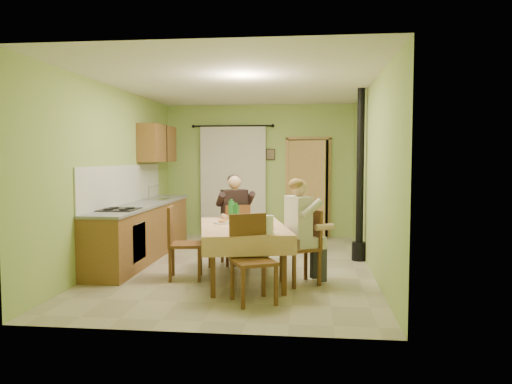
# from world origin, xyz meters

# --- Properties ---
(floor) EXTENTS (4.00, 6.00, 0.01)m
(floor) POSITION_xyz_m (0.00, 0.00, 0.00)
(floor) COLOR tan
(floor) RESTS_ON ground
(room_shell) EXTENTS (4.04, 6.04, 2.82)m
(room_shell) POSITION_xyz_m (0.00, 0.00, 1.82)
(room_shell) COLOR #9FBD61
(room_shell) RESTS_ON ground
(kitchen_run) EXTENTS (0.64, 3.64, 1.56)m
(kitchen_run) POSITION_xyz_m (-1.71, 0.40, 0.48)
(kitchen_run) COLOR brown
(kitchen_run) RESTS_ON ground
(upper_cabinets) EXTENTS (0.35, 1.40, 0.70)m
(upper_cabinets) POSITION_xyz_m (-1.82, 1.70, 1.95)
(upper_cabinets) COLOR brown
(upper_cabinets) RESTS_ON room_shell
(curtain) EXTENTS (1.70, 0.07, 2.22)m
(curtain) POSITION_xyz_m (-0.55, 2.90, 1.26)
(curtain) COLOR black
(curtain) RESTS_ON ground
(doorway) EXTENTS (0.96, 0.35, 2.15)m
(doorway) POSITION_xyz_m (1.04, 2.90, 1.05)
(doorway) COLOR black
(doorway) RESTS_ON ground
(dining_table) EXTENTS (1.53, 2.11, 0.76)m
(dining_table) POSITION_xyz_m (0.18, -0.90, 0.38)
(dining_table) COLOR tan
(dining_table) RESTS_ON ground
(tableware) EXTENTS (0.92, 1.57, 0.33)m
(tableware) POSITION_xyz_m (0.21, -1.00, 0.83)
(tableware) COLOR white
(tableware) RESTS_ON dining_table
(chair_far) EXTENTS (0.52, 0.52, 0.95)m
(chair_far) POSITION_xyz_m (-0.08, 0.10, 0.29)
(chair_far) COLOR brown
(chair_far) RESTS_ON ground
(chair_near) EXTENTS (0.61, 0.61, 1.02)m
(chair_near) POSITION_xyz_m (0.44, -1.93, 0.29)
(chair_near) COLOR brown
(chair_near) RESTS_ON ground
(chair_right) EXTENTS (0.59, 0.59, 0.99)m
(chair_right) POSITION_xyz_m (0.98, -1.03, 0.29)
(chair_right) COLOR brown
(chair_right) RESTS_ON ground
(chair_left) EXTENTS (0.52, 0.52, 1.02)m
(chair_left) POSITION_xyz_m (-0.64, -0.92, 0.29)
(chair_left) COLOR brown
(chair_left) RESTS_ON ground
(man_far) EXTENTS (0.65, 0.60, 1.39)m
(man_far) POSITION_xyz_m (-0.09, 0.12, 0.88)
(man_far) COLOR black
(man_far) RESTS_ON chair_far
(man_right) EXTENTS (0.62, 0.65, 1.39)m
(man_right) POSITION_xyz_m (0.97, -1.04, 0.88)
(man_right) COLOR beige
(man_right) RESTS_ON chair_right
(stove_flue) EXTENTS (0.24, 0.24, 2.80)m
(stove_flue) POSITION_xyz_m (1.90, 0.60, 1.02)
(stove_flue) COLOR black
(stove_flue) RESTS_ON ground
(picture_back) EXTENTS (0.19, 0.03, 0.23)m
(picture_back) POSITION_xyz_m (0.25, 2.97, 1.75)
(picture_back) COLOR black
(picture_back) RESTS_ON room_shell
(picture_right) EXTENTS (0.03, 0.31, 0.21)m
(picture_right) POSITION_xyz_m (1.97, 1.20, 1.85)
(picture_right) COLOR brown
(picture_right) RESTS_ON room_shell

